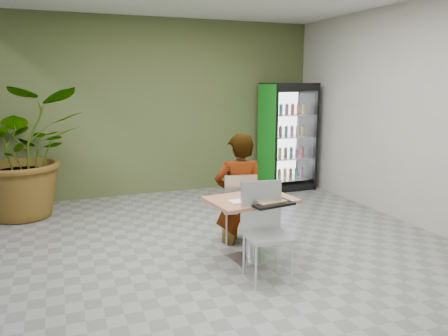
{
  "coord_description": "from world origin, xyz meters",
  "views": [
    {
      "loc": [
        -1.78,
        -4.47,
        2.06
      ],
      "look_at": [
        0.13,
        0.54,
        1.0
      ],
      "focal_mm": 35.0,
      "sensor_mm": 36.0,
      "label": 1
    }
  ],
  "objects_px": {
    "chair_near": "(264,222)",
    "cafeteria_tray": "(269,203)",
    "chair_far": "(239,203)",
    "seated_woman": "(239,200)",
    "soda_cup": "(267,190)",
    "potted_plant": "(24,153)",
    "dining_table": "(251,216)",
    "beverage_fridge": "(287,136)"
  },
  "relations": [
    {
      "from": "chair_near",
      "to": "cafeteria_tray",
      "type": "bearing_deg",
      "value": 52.93
    },
    {
      "from": "chair_far",
      "to": "seated_woman",
      "type": "bearing_deg",
      "value": -101.47
    },
    {
      "from": "chair_far",
      "to": "seated_woman",
      "type": "xyz_separation_m",
      "value": [
        0.02,
        0.05,
        0.03
      ]
    },
    {
      "from": "chair_far",
      "to": "soda_cup",
      "type": "xyz_separation_m",
      "value": [
        0.11,
        -0.57,
        0.29
      ]
    },
    {
      "from": "chair_far",
      "to": "potted_plant",
      "type": "xyz_separation_m",
      "value": [
        -2.61,
        2.28,
        0.46
      ]
    },
    {
      "from": "dining_table",
      "to": "seated_woman",
      "type": "distance_m",
      "value": 0.6
    },
    {
      "from": "soda_cup",
      "to": "cafeteria_tray",
      "type": "xyz_separation_m",
      "value": [
        -0.11,
        -0.27,
        -0.07
      ]
    },
    {
      "from": "cafeteria_tray",
      "to": "beverage_fridge",
      "type": "relative_size",
      "value": 0.23
    },
    {
      "from": "chair_near",
      "to": "cafeteria_tray",
      "type": "height_order",
      "value": "chair_near"
    },
    {
      "from": "chair_far",
      "to": "cafeteria_tray",
      "type": "bearing_deg",
      "value": 101.45
    },
    {
      "from": "dining_table",
      "to": "beverage_fridge",
      "type": "relative_size",
      "value": 0.51
    },
    {
      "from": "dining_table",
      "to": "beverage_fridge",
      "type": "xyz_separation_m",
      "value": [
        2.15,
        3.02,
        0.49
      ]
    },
    {
      "from": "beverage_fridge",
      "to": "potted_plant",
      "type": "relative_size",
      "value": 1.02
    },
    {
      "from": "soda_cup",
      "to": "chair_far",
      "type": "bearing_deg",
      "value": 101.24
    },
    {
      "from": "soda_cup",
      "to": "seated_woman",
      "type": "bearing_deg",
      "value": 98.68
    },
    {
      "from": "soda_cup",
      "to": "dining_table",
      "type": "bearing_deg",
      "value": 173.09
    },
    {
      "from": "cafeteria_tray",
      "to": "chair_far",
      "type": "bearing_deg",
      "value": 90.13
    },
    {
      "from": "cafeteria_tray",
      "to": "seated_woman",
      "type": "bearing_deg",
      "value": 88.89
    },
    {
      "from": "chair_far",
      "to": "beverage_fridge",
      "type": "height_order",
      "value": "beverage_fridge"
    },
    {
      "from": "potted_plant",
      "to": "cafeteria_tray",
      "type": "bearing_deg",
      "value": -50.02
    },
    {
      "from": "chair_far",
      "to": "beverage_fridge",
      "type": "relative_size",
      "value": 0.45
    },
    {
      "from": "dining_table",
      "to": "soda_cup",
      "type": "height_order",
      "value": "soda_cup"
    },
    {
      "from": "chair_near",
      "to": "seated_woman",
      "type": "distance_m",
      "value": 1.04
    },
    {
      "from": "cafeteria_tray",
      "to": "beverage_fridge",
      "type": "xyz_separation_m",
      "value": [
        2.06,
        3.32,
        0.26
      ]
    },
    {
      "from": "dining_table",
      "to": "potted_plant",
      "type": "height_order",
      "value": "potted_plant"
    },
    {
      "from": "seated_woman",
      "to": "cafeteria_tray",
      "type": "relative_size",
      "value": 3.72
    },
    {
      "from": "chair_near",
      "to": "beverage_fridge",
      "type": "distance_m",
      "value": 4.12
    },
    {
      "from": "dining_table",
      "to": "potted_plant",
      "type": "distance_m",
      "value": 3.81
    },
    {
      "from": "beverage_fridge",
      "to": "chair_far",
      "type": "bearing_deg",
      "value": -131.03
    },
    {
      "from": "soda_cup",
      "to": "potted_plant",
      "type": "distance_m",
      "value": 3.94
    },
    {
      "from": "chair_far",
      "to": "beverage_fridge",
      "type": "xyz_separation_m",
      "value": [
        2.06,
        2.48,
        0.48
      ]
    },
    {
      "from": "chair_near",
      "to": "potted_plant",
      "type": "xyz_separation_m",
      "value": [
        -2.49,
        3.26,
        0.4
      ]
    },
    {
      "from": "chair_near",
      "to": "potted_plant",
      "type": "relative_size",
      "value": 0.51
    },
    {
      "from": "soda_cup",
      "to": "cafeteria_tray",
      "type": "height_order",
      "value": "soda_cup"
    },
    {
      "from": "seated_woman",
      "to": "chair_far",
      "type": "bearing_deg",
      "value": 78.53
    },
    {
      "from": "dining_table",
      "to": "chair_near",
      "type": "bearing_deg",
      "value": -95.39
    },
    {
      "from": "chair_near",
      "to": "beverage_fridge",
      "type": "bearing_deg",
      "value": 63.3
    },
    {
      "from": "cafeteria_tray",
      "to": "soda_cup",
      "type": "bearing_deg",
      "value": 68.04
    },
    {
      "from": "chair_far",
      "to": "potted_plant",
      "type": "distance_m",
      "value": 3.5
    },
    {
      "from": "chair_far",
      "to": "beverage_fridge",
      "type": "bearing_deg",
      "value": -118.44
    },
    {
      "from": "cafeteria_tray",
      "to": "beverage_fridge",
      "type": "bearing_deg",
      "value": 58.18
    },
    {
      "from": "seated_woman",
      "to": "chair_near",
      "type": "bearing_deg",
      "value": 93.23
    }
  ]
}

